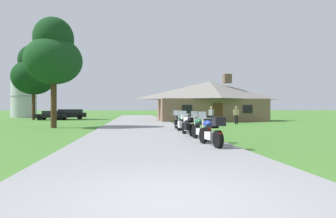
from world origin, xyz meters
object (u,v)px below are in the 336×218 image
(bystander_gray_shirt_beside_signpost, at_px, (211,115))
(metal_silo_distant, at_px, (24,93))
(tree_left_near, at_px, (54,54))
(parked_black_suv_far_left, at_px, (69,114))
(motorcycle_green_fourth_in_row, at_px, (183,123))
(motorcycle_green_second_in_row, at_px, (202,128))
(parked_black_sedan_far_left, at_px, (52,115))
(motorcycle_blue_nearest_to_camera, at_px, (212,131))
(motorcycle_black_farthest_in_row, at_px, (179,121))
(motorcycle_white_third_in_row, at_px, (189,125))
(bystander_tan_shirt_near_lodge, at_px, (236,114))
(tree_left_far, at_px, (34,72))

(bystander_gray_shirt_beside_signpost, relative_size, metal_silo_distant, 0.21)
(tree_left_near, distance_m, parked_black_suv_far_left, 18.82)
(motorcycle_green_fourth_in_row, height_order, bystander_gray_shirt_beside_signpost, bystander_gray_shirt_beside_signpost)
(motorcycle_green_second_in_row, height_order, tree_left_near, tree_left_near)
(metal_silo_distant, bearing_deg, parked_black_sedan_far_left, -55.73)
(motorcycle_blue_nearest_to_camera, xyz_separation_m, motorcycle_black_farthest_in_row, (0.11, 8.64, -0.01))
(parked_black_suv_far_left, bearing_deg, motorcycle_white_third_in_row, -169.14)
(bystander_tan_shirt_near_lodge, bearing_deg, parked_black_sedan_far_left, 153.66)
(parked_black_suv_far_left, xyz_separation_m, parked_black_sedan_far_left, (-1.73, -2.09, -0.13))
(tree_left_near, bearing_deg, motorcycle_black_farthest_in_row, -21.16)
(motorcycle_white_third_in_row, bearing_deg, tree_left_far, 116.29)
(motorcycle_blue_nearest_to_camera, bearing_deg, motorcycle_white_third_in_row, 82.27)
(bystander_tan_shirt_near_lodge, distance_m, parked_black_suv_far_left, 23.64)
(bystander_tan_shirt_near_lodge, height_order, parked_black_sedan_far_left, bystander_tan_shirt_near_lodge)
(bystander_tan_shirt_near_lodge, xyz_separation_m, tree_left_far, (-23.12, 13.90, 5.45))
(motorcycle_green_fourth_in_row, bearing_deg, metal_silo_distant, 118.11)
(motorcycle_green_fourth_in_row, xyz_separation_m, motorcycle_black_farthest_in_row, (0.09, 2.07, 0.00))
(motorcycle_black_farthest_in_row, height_order, bystander_gray_shirt_beside_signpost, bystander_gray_shirt_beside_signpost)
(motorcycle_white_third_in_row, relative_size, parked_black_suv_far_left, 0.42)
(motorcycle_black_farthest_in_row, distance_m, bystander_tan_shirt_near_lodge, 9.65)
(motorcycle_white_third_in_row, distance_m, bystander_gray_shirt_beside_signpost, 11.16)
(motorcycle_blue_nearest_to_camera, xyz_separation_m, bystander_tan_shirt_near_lodge, (6.80, 15.60, 0.33))
(motorcycle_white_third_in_row, distance_m, tree_left_far, 30.60)
(tree_left_far, relative_size, parked_black_sedan_far_left, 2.37)
(metal_silo_distant, bearing_deg, parked_black_suv_far_left, -44.06)
(parked_black_suv_far_left, bearing_deg, bystander_tan_shirt_near_lodge, -141.67)
(motorcycle_green_second_in_row, xyz_separation_m, tree_left_far, (-16.44, 27.52, 5.78))
(motorcycle_blue_nearest_to_camera, relative_size, bystander_gray_shirt_beside_signpost, 1.25)
(metal_silo_distant, bearing_deg, motorcycle_white_third_in_row, -58.82)
(motorcycle_green_second_in_row, xyz_separation_m, tree_left_near, (-9.16, 10.21, 5.04))
(tree_left_near, distance_m, parked_black_sedan_far_left, 17.25)
(bystander_gray_shirt_beside_signpost, xyz_separation_m, parked_black_sedan_far_left, (-17.63, 13.41, -0.29))
(motorcycle_blue_nearest_to_camera, bearing_deg, parked_black_suv_far_left, 103.55)
(motorcycle_green_fourth_in_row, height_order, motorcycle_black_farthest_in_row, same)
(motorcycle_green_fourth_in_row, bearing_deg, bystander_gray_shirt_beside_signpost, 58.50)
(metal_silo_distant, distance_m, parked_black_suv_far_left, 13.29)
(motorcycle_green_fourth_in_row, xyz_separation_m, bystander_tan_shirt_near_lodge, (6.77, 9.03, 0.34))
(motorcycle_green_second_in_row, relative_size, motorcycle_green_fourth_in_row, 1.00)
(motorcycle_green_fourth_in_row, relative_size, parked_black_sedan_far_left, 0.49)
(metal_silo_distant, bearing_deg, tree_left_far, -63.60)
(motorcycle_white_third_in_row, bearing_deg, parked_black_sedan_far_left, 113.07)
(bystander_tan_shirt_near_lodge, bearing_deg, motorcycle_blue_nearest_to_camera, -108.42)
(motorcycle_black_farthest_in_row, relative_size, bystander_gray_shirt_beside_signpost, 1.25)
(motorcycle_black_farthest_in_row, bearing_deg, bystander_gray_shirt_beside_signpost, 53.98)
(tree_left_far, height_order, parked_black_suv_far_left, tree_left_far)
(bystander_tan_shirt_near_lodge, distance_m, bystander_gray_shirt_beside_signpost, 2.89)
(motorcycle_green_second_in_row, bearing_deg, motorcycle_green_fourth_in_row, 82.06)
(motorcycle_black_farthest_in_row, bearing_deg, metal_silo_distant, 122.21)
(motorcycle_blue_nearest_to_camera, xyz_separation_m, tree_left_far, (-16.32, 29.50, 5.78))
(motorcycle_white_third_in_row, bearing_deg, metal_silo_distant, 114.58)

